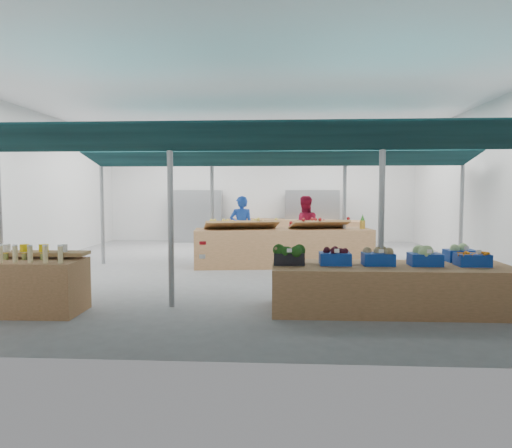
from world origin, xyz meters
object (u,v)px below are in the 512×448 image
Objects in this scene: bottle_shelf at (22,284)px; veg_counter at (391,288)px; crate_stack at (369,278)px; vendor_left at (241,228)px; fruit_counter at (283,248)px; vendor_right at (304,228)px.

veg_counter is (5.97, 0.47, -0.09)m from bottle_shelf.
crate_stack is 5.20m from vendor_left.
crate_stack is (1.64, -3.21, -0.19)m from fruit_counter.
veg_counter is at bearing -84.20° from crate_stack.
fruit_counter is at bearing 130.40° from vendor_left.
vendor_right reaches higher than veg_counter.
bottle_shelf is 3.20× the size of crate_stack.
crate_stack is at bearing -70.07° from fruit_counter.
vendor_left is at bearing 117.83° from veg_counter.
vendor_left is 1.80m from vendor_right.
bottle_shelf is 6.08m from crate_stack.
crate_stack is at bearing 116.26° from vendor_left.
crate_stack is 0.33× the size of vendor_right.
bottle_shelf is 0.42× the size of fruit_counter.
bottle_shelf reaches higher than fruit_counter.
vendor_right reaches higher than crate_stack.
vendor_right is at bearing 50.26° from bottle_shelf.
vendor_right is (1.80, 0.00, 0.00)m from vendor_left.
vendor_left is at bearing 123.35° from crate_stack.
bottle_shelf is 6.71m from vendor_left.
bottle_shelf is 5.98m from veg_counter.
veg_counter is at bearing 3.48° from bottle_shelf.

